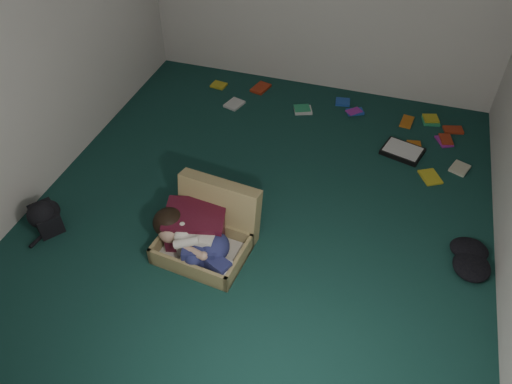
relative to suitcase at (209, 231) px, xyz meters
The scene contains 10 objects.
floor 0.61m from the suitcase, 60.69° to the left, with size 4.50×4.50×0.00m, color #153E37.
wall_front 2.10m from the suitcase, 80.56° to the right, with size 4.50×4.50×0.00m, color silver.
wall_left 2.12m from the suitcase, 163.28° to the left, with size 4.50×4.50×0.00m, color silver.
suitcase is the anchor object (origin of this frame).
person 0.19m from the suitcase, 111.54° to the right, with size 0.76×0.43×0.32m.
maroon_bin 0.11m from the suitcase, behind, with size 0.57×0.49×0.34m.
backpack 1.43m from the suitcase, 170.00° to the right, with size 0.36×0.29×0.21m, color black, non-canonical shape.
clothing_pile 2.04m from the suitcase, 12.68° to the left, with size 0.42×0.34×0.13m, color black, non-canonical shape.
paper_tray 2.24m from the suitcase, 50.54° to the left, with size 0.45×0.39×0.05m.
book_scatter 2.34m from the suitcase, 66.26° to the left, with size 3.00×1.28×0.02m.
Camera 1 is at (0.92, -3.04, 3.20)m, focal length 35.00 mm.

